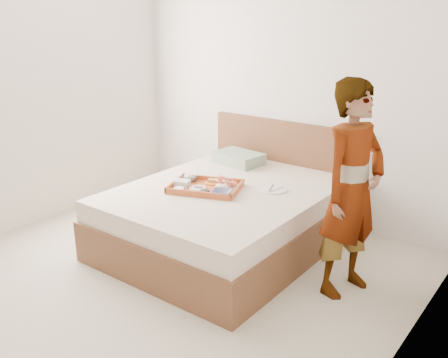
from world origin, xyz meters
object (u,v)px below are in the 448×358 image
at_px(dinner_plate, 274,190).
at_px(person, 352,190).
at_px(tray, 205,187).
at_px(bed, 226,217).

bearing_deg(dinner_plate, person, -17.98).
bearing_deg(dinner_plate, tray, -144.84).
distance_m(tray, dinner_plate, 0.58).
height_order(bed, tray, tray).
bearing_deg(tray, dinner_plate, 14.58).
relative_size(bed, person, 1.29).
relative_size(dinner_plate, person, 0.14).
bearing_deg(person, bed, 101.99).
xyz_separation_m(bed, dinner_plate, (0.35, 0.20, 0.27)).
xyz_separation_m(tray, person, (1.26, 0.08, 0.22)).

